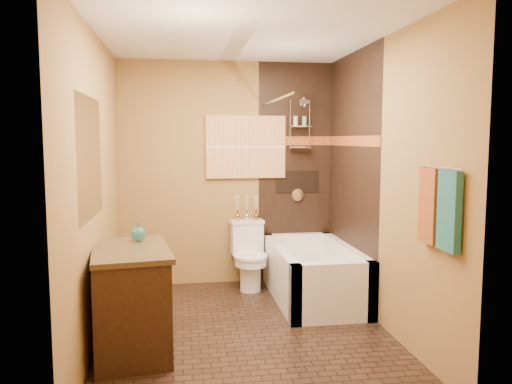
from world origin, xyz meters
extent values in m
plane|color=black|center=(0.00, 0.00, 0.00)|extent=(3.00, 3.00, 0.00)
cube|color=olive|center=(-1.20, 0.00, 1.25)|extent=(0.02, 3.00, 2.50)
cube|color=olive|center=(1.20, 0.00, 1.25)|extent=(0.02, 3.00, 2.50)
cube|color=olive|center=(0.00, 1.50, 1.25)|extent=(2.40, 0.02, 2.50)
cube|color=olive|center=(0.00, -1.50, 1.25)|extent=(2.40, 0.02, 2.50)
plane|color=silver|center=(0.00, 0.00, 2.50)|extent=(3.00, 3.00, 0.00)
cube|color=black|center=(0.78, 1.49, 1.25)|extent=(0.85, 0.01, 2.50)
cube|color=black|center=(1.19, 0.75, 1.25)|extent=(0.01, 1.50, 2.50)
cube|color=maroon|center=(0.78, 1.48, 1.62)|extent=(0.85, 0.01, 0.10)
cube|color=maroon|center=(1.18, 0.75, 1.62)|extent=(0.01, 1.50, 0.10)
cube|color=black|center=(0.80, 1.48, 1.15)|extent=(0.50, 0.01, 0.25)
cylinder|color=silver|center=(0.80, 1.35, 2.08)|extent=(0.02, 0.26, 0.02)
cylinder|color=silver|center=(0.80, 1.20, 2.03)|extent=(0.11, 0.11, 0.09)
cylinder|color=silver|center=(0.80, 1.47, 1.00)|extent=(0.14, 0.02, 0.14)
cylinder|color=silver|center=(0.40, 0.75, 2.02)|extent=(0.03, 1.55, 0.03)
cylinder|color=silver|center=(1.15, -1.05, 1.45)|extent=(0.02, 0.55, 0.02)
cube|color=#1C5F5E|center=(1.16, -1.18, 1.18)|extent=(0.05, 0.22, 0.52)
cube|color=#97431B|center=(1.16, -0.92, 1.18)|extent=(0.05, 0.22, 0.52)
cube|color=orange|center=(0.20, 1.48, 1.55)|extent=(0.90, 0.04, 0.70)
cube|color=white|center=(-1.19, -0.29, 1.50)|extent=(0.01, 1.00, 0.90)
cube|color=white|center=(0.80, 0.05, 0.28)|extent=(0.80, 0.10, 0.55)
cube|color=white|center=(0.80, 1.45, 0.28)|extent=(0.80, 0.10, 0.55)
cube|color=white|center=(0.45, 0.75, 0.28)|extent=(0.10, 1.50, 0.55)
cube|color=white|center=(1.15, 0.75, 0.28)|extent=(0.10, 1.50, 0.55)
cube|color=white|center=(0.80, 0.75, 0.17)|extent=(0.64, 1.34, 0.35)
cube|color=white|center=(0.20, 1.39, 0.52)|extent=(0.36, 0.19, 0.35)
cube|color=white|center=(0.20, 1.39, 0.71)|extent=(0.38, 0.21, 0.04)
cylinder|color=white|center=(0.20, 1.11, 0.18)|extent=(0.22, 0.22, 0.35)
cylinder|color=white|center=(0.20, 1.11, 0.33)|extent=(0.34, 0.34, 0.09)
cylinder|color=white|center=(0.20, 1.11, 0.38)|extent=(0.36, 0.36, 0.03)
cube|color=black|center=(-0.92, -0.29, 0.39)|extent=(0.65, 0.94, 0.78)
cube|color=black|center=(-0.91, -0.29, 0.80)|extent=(0.69, 0.99, 0.04)
camera|label=1|loc=(-0.53, -4.11, 1.63)|focal=35.00mm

